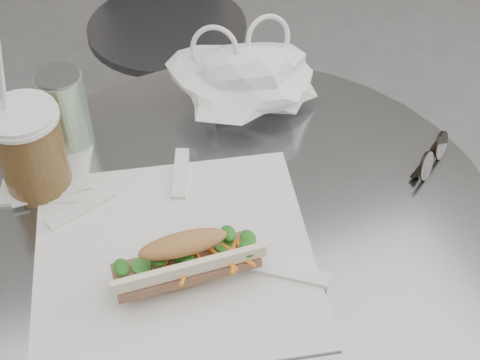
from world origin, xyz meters
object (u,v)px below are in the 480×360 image
object	(u,v)px
drink_can	(65,111)
banh_mi	(185,261)
chair_far	(170,62)
sunglasses	(431,157)
cafe_table	(239,325)
iced_coffee	(30,148)

from	to	relation	value
drink_can	banh_mi	bearing A→B (deg)	-73.44
chair_far	banh_mi	size ratio (longest dim) A/B	3.39
sunglasses	cafe_table	bearing A→B (deg)	145.88
banh_mi	iced_coffee	xyz separation A→B (m)	(-0.15, 0.24, 0.03)
cafe_table	sunglasses	world-z (taller)	sunglasses
banh_mi	cafe_table	bearing A→B (deg)	38.83
cafe_table	drink_can	distance (m)	0.46
cafe_table	banh_mi	distance (m)	0.34
banh_mi	iced_coffee	bearing A→B (deg)	124.67
cafe_table	drink_can	world-z (taller)	drink_can
chair_far	iced_coffee	distance (m)	0.97
chair_far	banh_mi	world-z (taller)	banh_mi
iced_coffee	drink_can	xyz separation A→B (m)	(0.06, 0.07, -0.01)
banh_mi	sunglasses	size ratio (longest dim) A/B	2.51
cafe_table	banh_mi	size ratio (longest dim) A/B	3.29
drink_can	cafe_table	bearing A→B (deg)	-51.52
sunglasses	drink_can	distance (m)	0.56
sunglasses	iced_coffee	bearing A→B (deg)	128.96
drink_can	iced_coffee	bearing A→B (deg)	-129.54
chair_far	drink_can	bearing A→B (deg)	75.46
iced_coffee	sunglasses	xyz separation A→B (m)	(0.57, -0.16, -0.06)
banh_mi	iced_coffee	size ratio (longest dim) A/B	0.77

